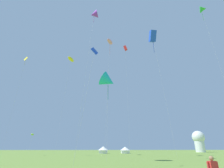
{
  "coord_description": "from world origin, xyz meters",
  "views": [
    {
      "loc": [
        -2.54,
        -2.21,
        2.1
      ],
      "look_at": [
        0.0,
        32.0,
        15.27
      ],
      "focal_mm": 26.76,
      "sensor_mm": 36.0,
      "label": 1
    }
  ],
  "objects_px": {
    "kite_yellow_diamond": "(25,61)",
    "kite_purple_delta": "(94,14)",
    "kite_blue_box": "(153,36)",
    "kite_yellow_parafoil": "(71,59)",
    "kite_cyan_delta": "(108,81)",
    "observatory_dome": "(199,140)",
    "kite_green_delta": "(201,10)",
    "festival_tent_center": "(125,150)",
    "kite_pink_parafoil": "(110,42)",
    "kite_red_box": "(125,48)",
    "kite_blue_diamond": "(94,54)",
    "festival_tent_right": "(103,150)",
    "kite_lime_parafoil": "(32,134)"
  },
  "relations": [
    {
      "from": "kite_green_delta",
      "to": "festival_tent_center",
      "type": "height_order",
      "value": "kite_green_delta"
    },
    {
      "from": "kite_yellow_parafoil",
      "to": "kite_blue_box",
      "type": "relative_size",
      "value": 1.21
    },
    {
      "from": "kite_cyan_delta",
      "to": "kite_blue_box",
      "type": "bearing_deg",
      "value": 2.09
    },
    {
      "from": "kite_yellow_parafoil",
      "to": "kite_red_box",
      "type": "bearing_deg",
      "value": -17.38
    },
    {
      "from": "kite_green_delta",
      "to": "kite_yellow_parafoil",
      "type": "xyz_separation_m",
      "value": [
        -35.83,
        25.16,
        -1.16
      ]
    },
    {
      "from": "kite_yellow_parafoil",
      "to": "kite_lime_parafoil",
      "type": "xyz_separation_m",
      "value": [
        -9.44,
        0.01,
        -26.9
      ]
    },
    {
      "from": "kite_green_delta",
      "to": "kite_lime_parafoil",
      "type": "bearing_deg",
      "value": 150.93
    },
    {
      "from": "kite_purple_delta",
      "to": "kite_blue_box",
      "type": "height_order",
      "value": "kite_purple_delta"
    },
    {
      "from": "kite_lime_parafoil",
      "to": "kite_purple_delta",
      "type": "relative_size",
      "value": 0.18
    },
    {
      "from": "kite_yellow_diamond",
      "to": "kite_purple_delta",
      "type": "distance_m",
      "value": 30.82
    },
    {
      "from": "kite_green_delta",
      "to": "kite_yellow_parafoil",
      "type": "bearing_deg",
      "value": 144.93
    },
    {
      "from": "kite_blue_box",
      "to": "kite_yellow_parafoil",
      "type": "bearing_deg",
      "value": 133.21
    },
    {
      "from": "kite_purple_delta",
      "to": "festival_tent_right",
      "type": "relative_size",
      "value": 8.69
    },
    {
      "from": "kite_pink_parafoil",
      "to": "kite_green_delta",
      "type": "bearing_deg",
      "value": -39.3
    },
    {
      "from": "kite_lime_parafoil",
      "to": "kite_yellow_parafoil",
      "type": "bearing_deg",
      "value": -0.09
    },
    {
      "from": "kite_lime_parafoil",
      "to": "kite_cyan_delta",
      "type": "xyz_separation_m",
      "value": [
        22.18,
        -24.81,
        8.59
      ]
    },
    {
      "from": "kite_red_box",
      "to": "kite_green_delta",
      "type": "bearing_deg",
      "value": -49.54
    },
    {
      "from": "kite_blue_diamond",
      "to": "kite_purple_delta",
      "type": "xyz_separation_m",
      "value": [
        -1.11,
        13.6,
        20.1
      ]
    },
    {
      "from": "kite_yellow_parafoil",
      "to": "kite_cyan_delta",
      "type": "height_order",
      "value": "kite_yellow_parafoil"
    },
    {
      "from": "kite_green_delta",
      "to": "kite_lime_parafoil",
      "type": "relative_size",
      "value": 5.49
    },
    {
      "from": "kite_blue_box",
      "to": "festival_tent_right",
      "type": "height_order",
      "value": "kite_blue_box"
    },
    {
      "from": "observatory_dome",
      "to": "kite_blue_diamond",
      "type": "bearing_deg",
      "value": -128.16
    },
    {
      "from": "kite_yellow_parafoil",
      "to": "kite_blue_box",
      "type": "height_order",
      "value": "kite_yellow_parafoil"
    },
    {
      "from": "kite_blue_diamond",
      "to": "kite_pink_parafoil",
      "type": "xyz_separation_m",
      "value": [
        3.88,
        27.19,
        21.36
      ]
    },
    {
      "from": "kite_green_delta",
      "to": "kite_cyan_delta",
      "type": "distance_m",
      "value": 30.21
    },
    {
      "from": "kite_green_delta",
      "to": "kite_purple_delta",
      "type": "distance_m",
      "value": 27.1
    },
    {
      "from": "kite_cyan_delta",
      "to": "observatory_dome",
      "type": "relative_size",
      "value": 1.53
    },
    {
      "from": "kite_yellow_parafoil",
      "to": "kite_cyan_delta",
      "type": "relative_size",
      "value": 2.03
    },
    {
      "from": "kite_blue_diamond",
      "to": "kite_purple_delta",
      "type": "distance_m",
      "value": 24.3
    },
    {
      "from": "kite_cyan_delta",
      "to": "kite_blue_diamond",
      "type": "bearing_deg",
      "value": -104.66
    },
    {
      "from": "kite_yellow_parafoil",
      "to": "festival_tent_center",
      "type": "xyz_separation_m",
      "value": [
        22.04,
        17.24,
        -31.47
      ]
    },
    {
      "from": "kite_lime_parafoil",
      "to": "kite_blue_box",
      "type": "relative_size",
      "value": 0.23
    },
    {
      "from": "kite_blue_diamond",
      "to": "festival_tent_center",
      "type": "distance_m",
      "value": 54.78
    },
    {
      "from": "observatory_dome",
      "to": "festival_tent_center",
      "type": "bearing_deg",
      "value": -157.92
    },
    {
      "from": "festival_tent_right",
      "to": "kite_pink_parafoil",
      "type": "bearing_deg",
      "value": -87.69
    },
    {
      "from": "kite_pink_parafoil",
      "to": "festival_tent_center",
      "type": "height_order",
      "value": "kite_pink_parafoil"
    },
    {
      "from": "kite_red_box",
      "to": "kite_yellow_parafoil",
      "type": "bearing_deg",
      "value": 162.62
    },
    {
      "from": "kite_green_delta",
      "to": "kite_pink_parafoil",
      "type": "xyz_separation_m",
      "value": [
        -21.76,
        17.81,
        2.13
      ]
    },
    {
      "from": "kite_blue_diamond",
      "to": "observatory_dome",
      "type": "bearing_deg",
      "value": 51.84
    },
    {
      "from": "kite_yellow_parafoil",
      "to": "festival_tent_center",
      "type": "relative_size",
      "value": 8.41
    },
    {
      "from": "festival_tent_right",
      "to": "kite_purple_delta",
      "type": "bearing_deg",
      "value": -95.98
    },
    {
      "from": "festival_tent_center",
      "to": "kite_pink_parafoil",
      "type": "bearing_deg",
      "value": -107.96
    },
    {
      "from": "festival_tent_right",
      "to": "kite_yellow_parafoil",
      "type": "bearing_deg",
      "value": -127.18
    },
    {
      "from": "kite_yellow_parafoil",
      "to": "festival_tent_right",
      "type": "distance_m",
      "value": 38.14
    },
    {
      "from": "kite_cyan_delta",
      "to": "observatory_dome",
      "type": "bearing_deg",
      "value": 48.91
    },
    {
      "from": "kite_green_delta",
      "to": "kite_purple_delta",
      "type": "xyz_separation_m",
      "value": [
        -26.75,
        4.23,
        0.87
      ]
    },
    {
      "from": "kite_purple_delta",
      "to": "kite_blue_box",
      "type": "distance_m",
      "value": 16.78
    },
    {
      "from": "kite_lime_parafoil",
      "to": "kite_pink_parafoil",
      "type": "height_order",
      "value": "kite_pink_parafoil"
    },
    {
      "from": "kite_red_box",
      "to": "festival_tent_center",
      "type": "distance_m",
      "value": 40.66
    },
    {
      "from": "kite_blue_diamond",
      "to": "festival_tent_center",
      "type": "xyz_separation_m",
      "value": [
        11.85,
        51.77,
        -13.4
      ]
    }
  ]
}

